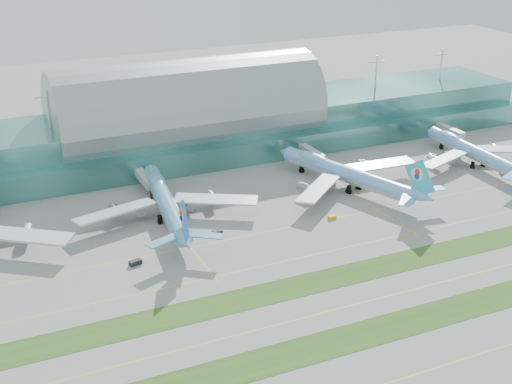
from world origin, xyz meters
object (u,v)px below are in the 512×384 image
airliner_b (165,201)px  terminal (188,124)px  airliner_d (473,151)px  airliner_c (346,173)px

airliner_b → terminal: bearing=70.8°
terminal → airliner_b: 70.18m
airliner_b → airliner_d: bearing=6.3°
airliner_c → airliner_d: 64.97m
airliner_c → airliner_b: bearing=159.0°
terminal → airliner_c: terminal is taller
airliner_d → airliner_b: bearing=-179.0°
terminal → airliner_c: (43.34, -65.37, -7.57)m
airliner_c → airliner_d: bearing=-18.2°
terminal → airliner_d: size_ratio=4.74×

